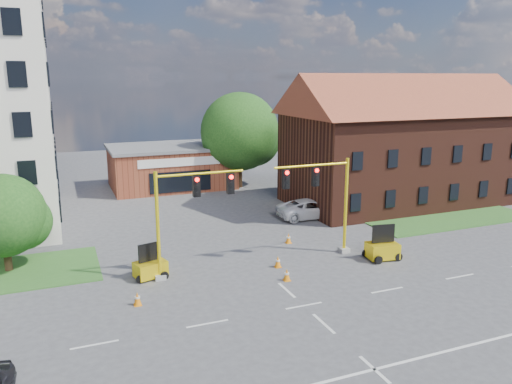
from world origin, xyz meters
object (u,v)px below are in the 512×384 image
Objects in this scene: signal_mast_west at (187,209)px; pickup_white at (311,209)px; trailer_east at (382,249)px; trailer_west at (150,267)px; signal_mast_east at (323,196)px.

pickup_white is at bearing 33.51° from signal_mast_west.
signal_mast_west is 2.89× the size of trailer_east.
trailer_west is at bearing 167.33° from signal_mast_west.
trailer_west reaches higher than pickup_white.
signal_mast_west is at bearing 180.00° from signal_mast_east.
trailer_west is at bearing 177.51° from signal_mast_east.
trailer_west is (-10.80, 0.47, -3.31)m from signal_mast_east.
signal_mast_west and signal_mast_east have the same top height.
pickup_white is (14.27, 7.60, 0.15)m from trailer_west.
signal_mast_west is at bearing 178.81° from trailer_east.
signal_mast_east is at bearing 159.49° from pickup_white.
signal_mast_west is 8.71m from signal_mast_east.
trailer_west is (-2.09, 0.47, -3.31)m from signal_mast_west.
trailer_east is at bearing -178.81° from pickup_white.
trailer_east is (13.99, -2.44, 0.06)m from trailer_west.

